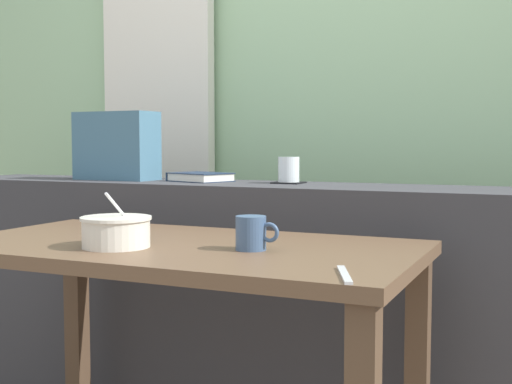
# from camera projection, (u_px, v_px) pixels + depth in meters

# --- Properties ---
(outdoor_backdrop) EXTENTS (4.80, 0.08, 2.80)m
(outdoor_backdrop) POSITION_uv_depth(u_px,v_px,m) (347.00, 45.00, 2.85)
(outdoor_backdrop) COLOR #9EC699
(outdoor_backdrop) RESTS_ON ground
(curtain_left_panel) EXTENTS (0.56, 0.06, 2.50)m
(curtain_left_panel) POSITION_uv_depth(u_px,v_px,m) (158.00, 86.00, 3.13)
(curtain_left_panel) COLOR silver
(curtain_left_panel) RESTS_ON ground
(dark_console_ledge) EXTENTS (2.80, 0.38, 0.85)m
(dark_console_ledge) POSITION_uv_depth(u_px,v_px,m) (291.00, 306.00, 2.33)
(dark_console_ledge) COLOR #38383D
(dark_console_ledge) RESTS_ON ground
(breakfast_table) EXTENTS (1.25, 0.66, 0.72)m
(breakfast_table) POSITION_uv_depth(u_px,v_px,m) (180.00, 284.00, 1.79)
(breakfast_table) COLOR brown
(breakfast_table) RESTS_ON ground
(coaster_square) EXTENTS (0.10, 0.10, 0.00)m
(coaster_square) POSITION_uv_depth(u_px,v_px,m) (289.00, 183.00, 2.36)
(coaster_square) COLOR black
(coaster_square) RESTS_ON dark_console_ledge
(juice_glass) EXTENTS (0.07, 0.07, 0.09)m
(juice_glass) POSITION_uv_depth(u_px,v_px,m) (289.00, 170.00, 2.36)
(juice_glass) COLOR white
(juice_glass) RESTS_ON coaster_square
(closed_book) EXTENTS (0.25, 0.22, 0.03)m
(closed_book) POSITION_uv_depth(u_px,v_px,m) (200.00, 177.00, 2.49)
(closed_book) COLOR #1E2D47
(closed_book) RESTS_ON dark_console_ledge
(throw_pillow) EXTENTS (0.33, 0.15, 0.26)m
(throw_pillow) POSITION_uv_depth(u_px,v_px,m) (117.00, 146.00, 2.59)
(throw_pillow) COLOR #426B84
(throw_pillow) RESTS_ON dark_console_ledge
(soup_bowl) EXTENTS (0.18, 0.18, 0.14)m
(soup_bowl) POSITION_uv_depth(u_px,v_px,m) (116.00, 232.00, 1.71)
(soup_bowl) COLOR silver
(soup_bowl) RESTS_ON breakfast_table
(fork_utensil) EXTENTS (0.08, 0.16, 0.01)m
(fork_utensil) POSITION_uv_depth(u_px,v_px,m) (344.00, 275.00, 1.34)
(fork_utensil) COLOR silver
(fork_utensil) RESTS_ON breakfast_table
(ceramic_mug) EXTENTS (0.11, 0.08, 0.08)m
(ceramic_mug) POSITION_uv_depth(u_px,v_px,m) (252.00, 233.00, 1.67)
(ceramic_mug) COLOR #3D567A
(ceramic_mug) RESTS_ON breakfast_table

